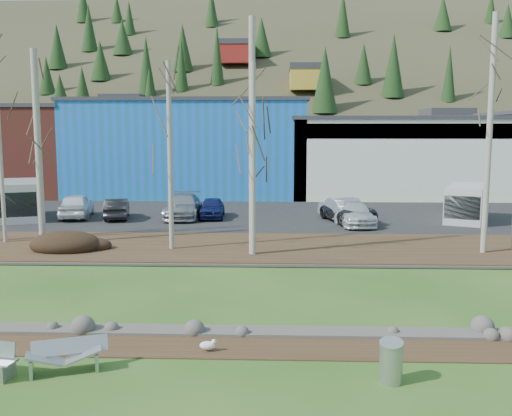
{
  "coord_description": "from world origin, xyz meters",
  "views": [
    {
      "loc": [
        1.64,
        -12.11,
        5.56
      ],
      "look_at": [
        0.81,
        10.66,
        2.5
      ],
      "focal_mm": 40.0,
      "sensor_mm": 36.0,
      "label": 1
    }
  ],
  "objects_px": {
    "car_3": "(212,208)",
    "van_grey": "(20,200)",
    "car_1": "(117,209)",
    "litter_bin": "(391,364)",
    "car_6": "(354,213)",
    "car_0": "(76,206)",
    "car_4": "(340,209)",
    "van_white": "(466,203)",
    "car_5": "(346,211)",
    "car_2": "(183,206)",
    "bench_damaged": "(66,356)",
    "seagull": "(208,345)"
  },
  "relations": [
    {
      "from": "car_3",
      "to": "van_grey",
      "type": "distance_m",
      "value": 11.98
    },
    {
      "from": "car_1",
      "to": "car_3",
      "type": "xyz_separation_m",
      "value": [
        5.91,
        0.57,
        0.0
      ]
    },
    {
      "from": "litter_bin",
      "to": "car_3",
      "type": "distance_m",
      "value": 24.34
    },
    {
      "from": "car_6",
      "to": "van_grey",
      "type": "bearing_deg",
      "value": 170.44
    },
    {
      "from": "car_0",
      "to": "car_4",
      "type": "bearing_deg",
      "value": 167.06
    },
    {
      "from": "litter_bin",
      "to": "van_grey",
      "type": "height_order",
      "value": "van_grey"
    },
    {
      "from": "car_0",
      "to": "car_3",
      "type": "bearing_deg",
      "value": 170.61
    },
    {
      "from": "litter_bin",
      "to": "car_4",
      "type": "distance_m",
      "value": 22.65
    },
    {
      "from": "car_4",
      "to": "van_white",
      "type": "distance_m",
      "value": 7.65
    },
    {
      "from": "car_5",
      "to": "van_white",
      "type": "relative_size",
      "value": 0.87
    },
    {
      "from": "car_0",
      "to": "car_5",
      "type": "bearing_deg",
      "value": 165.75
    },
    {
      "from": "car_2",
      "to": "van_grey",
      "type": "bearing_deg",
      "value": -178.32
    },
    {
      "from": "bench_damaged",
      "to": "van_grey",
      "type": "relative_size",
      "value": 0.31
    },
    {
      "from": "bench_damaged",
      "to": "car_3",
      "type": "height_order",
      "value": "car_3"
    },
    {
      "from": "car_0",
      "to": "car_2",
      "type": "relative_size",
      "value": 0.88
    },
    {
      "from": "car_2",
      "to": "car_5",
      "type": "bearing_deg",
      "value": -8.5
    },
    {
      "from": "car_5",
      "to": "car_6",
      "type": "bearing_deg",
      "value": 87.3
    },
    {
      "from": "car_3",
      "to": "van_white",
      "type": "relative_size",
      "value": 0.7
    },
    {
      "from": "van_white",
      "to": "car_1",
      "type": "bearing_deg",
      "value": -156.49
    },
    {
      "from": "bench_damaged",
      "to": "car_3",
      "type": "xyz_separation_m",
      "value": [
        0.79,
        23.09,
        0.4
      ]
    },
    {
      "from": "seagull",
      "to": "van_white",
      "type": "xyz_separation_m",
      "value": [
        13.28,
        21.04,
        1.04
      ]
    },
    {
      "from": "car_2",
      "to": "car_6",
      "type": "relative_size",
      "value": 1.11
    },
    {
      "from": "van_grey",
      "to": "car_3",
      "type": "bearing_deg",
      "value": -17.05
    },
    {
      "from": "car_2",
      "to": "seagull",
      "type": "bearing_deg",
      "value": -81.41
    },
    {
      "from": "litter_bin",
      "to": "car_4",
      "type": "xyz_separation_m",
      "value": [
        1.36,
        22.61,
        0.42
      ]
    },
    {
      "from": "van_white",
      "to": "bench_damaged",
      "type": "bearing_deg",
      "value": -102.37
    },
    {
      "from": "seagull",
      "to": "car_4",
      "type": "height_order",
      "value": "car_4"
    },
    {
      "from": "car_6",
      "to": "car_1",
      "type": "bearing_deg",
      "value": 167.69
    },
    {
      "from": "car_0",
      "to": "car_1",
      "type": "relative_size",
      "value": 1.17
    },
    {
      "from": "litter_bin",
      "to": "bench_damaged",
      "type": "bearing_deg",
      "value": 177.54
    },
    {
      "from": "car_4",
      "to": "van_white",
      "type": "height_order",
      "value": "van_white"
    },
    {
      "from": "bench_damaged",
      "to": "car_5",
      "type": "distance_m",
      "value": 23.72
    },
    {
      "from": "car_0",
      "to": "car_6",
      "type": "bearing_deg",
      "value": 161.83
    },
    {
      "from": "car_0",
      "to": "car_1",
      "type": "height_order",
      "value": "car_0"
    },
    {
      "from": "van_grey",
      "to": "bench_damaged",
      "type": "bearing_deg",
      "value": -84.36
    },
    {
      "from": "bench_damaged",
      "to": "car_4",
      "type": "height_order",
      "value": "car_4"
    },
    {
      "from": "bench_damaged",
      "to": "car_2",
      "type": "height_order",
      "value": "car_2"
    },
    {
      "from": "car_4",
      "to": "car_1",
      "type": "bearing_deg",
      "value": -15.12
    },
    {
      "from": "car_4",
      "to": "van_grey",
      "type": "bearing_deg",
      "value": -14.14
    },
    {
      "from": "car_1",
      "to": "car_4",
      "type": "height_order",
      "value": "car_4"
    },
    {
      "from": "litter_bin",
      "to": "car_2",
      "type": "relative_size",
      "value": 0.17
    },
    {
      "from": "van_grey",
      "to": "van_white",
      "type": "bearing_deg",
      "value": -20.82
    },
    {
      "from": "car_5",
      "to": "van_grey",
      "type": "height_order",
      "value": "van_grey"
    },
    {
      "from": "van_white",
      "to": "car_6",
      "type": "bearing_deg",
      "value": -142.73
    },
    {
      "from": "van_grey",
      "to": "litter_bin",
      "type": "bearing_deg",
      "value": -71.49
    },
    {
      "from": "car_0",
      "to": "seagull",
      "type": "bearing_deg",
      "value": 105.97
    },
    {
      "from": "car_0",
      "to": "car_1",
      "type": "xyz_separation_m",
      "value": [
        2.69,
        -0.33,
        -0.13
      ]
    },
    {
      "from": "car_2",
      "to": "car_3",
      "type": "height_order",
      "value": "car_2"
    },
    {
      "from": "car_6",
      "to": "car_2",
      "type": "bearing_deg",
      "value": 162.44
    },
    {
      "from": "car_1",
      "to": "car_5",
      "type": "relative_size",
      "value": 0.83
    }
  ]
}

